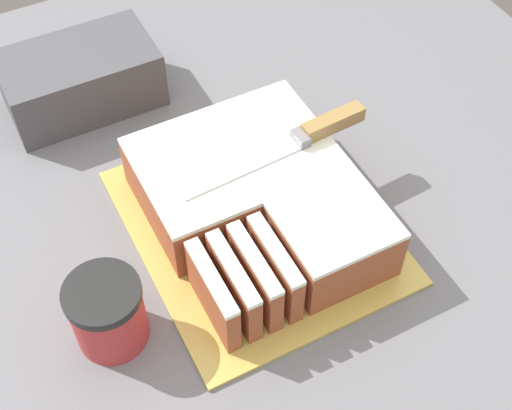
{
  "coord_description": "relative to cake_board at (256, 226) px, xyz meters",
  "views": [
    {
      "loc": [
        -0.2,
        -0.63,
        1.74
      ],
      "look_at": [
        0.07,
        -0.1,
        1.0
      ],
      "focal_mm": 50.0,
      "sensor_mm": 36.0,
      "label": 1
    }
  ],
  "objects": [
    {
      "name": "coffee_cup",
      "position": [
        -0.23,
        -0.07,
        0.05
      ],
      "size": [
        0.09,
        0.09,
        0.1
      ],
      "color": "#B23333",
      "rests_on": "countertop"
    },
    {
      "name": "countertop",
      "position": [
        -0.07,
        0.1,
        -0.48
      ],
      "size": [
        1.4,
        1.1,
        0.96
      ],
      "color": "slate",
      "rests_on": "ground_plane"
    },
    {
      "name": "cake_board",
      "position": [
        0.0,
        0.0,
        0.0
      ],
      "size": [
        0.32,
        0.38,
        0.01
      ],
      "color": "gold",
      "rests_on": "countertop"
    },
    {
      "name": "storage_box",
      "position": [
        -0.13,
        0.35,
        0.05
      ],
      "size": [
        0.23,
        0.14,
        0.1
      ],
      "color": "#47474C",
      "rests_on": "countertop"
    },
    {
      "name": "cake",
      "position": [
        0.01,
        0.01,
        0.05
      ],
      "size": [
        0.26,
        0.32,
        0.09
      ],
      "color": "#994C2D",
      "rests_on": "cake_board"
    },
    {
      "name": "knife",
      "position": [
        0.1,
        0.04,
        0.1
      ],
      "size": [
        0.28,
        0.04,
        0.02
      ],
      "rotation": [
        0.0,
        0.0,
        3.21
      ],
      "color": "silver",
      "rests_on": "cake"
    }
  ]
}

